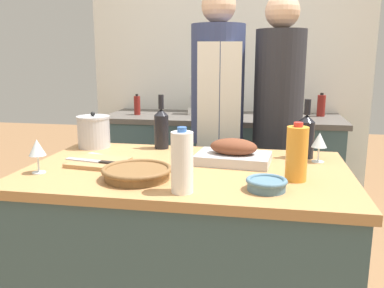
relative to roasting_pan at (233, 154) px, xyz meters
The scene contains 22 objects.
kitchen_island 0.55m from the roasting_pan, 149.58° to the right, with size 1.42×0.87×0.91m.
back_counter 1.46m from the roasting_pan, 98.26° to the left, with size 1.86×0.60×0.93m.
back_wall 1.75m from the roasting_pan, 96.59° to the left, with size 2.36×0.10×2.55m.
roasting_pan is the anchor object (origin of this frame).
wicker_basket 0.48m from the roasting_pan, 138.82° to the right, with size 0.29×0.29×0.05m.
cutting_board 0.62m from the roasting_pan, 167.83° to the right, with size 0.26×0.24×0.02m.
stock_pot 0.80m from the roasting_pan, 165.29° to the left, with size 0.18×0.18×0.19m.
mixing_bowl 0.40m from the roasting_pan, 67.47° to the right, with size 0.15×0.15×0.05m.
juice_jug 0.35m from the roasting_pan, 39.83° to the right, with size 0.08×0.08×0.23m.
milk_jug 0.47m from the roasting_pan, 108.54° to the right, with size 0.08×0.08×0.24m.
wine_bottle_green 0.48m from the roasting_pan, 149.22° to the left, with size 0.08×0.08×0.29m.
wine_bottle_dark 0.38m from the roasting_pan, 26.04° to the left, with size 0.08×0.08×0.29m.
wine_glass_left 0.40m from the roasting_pan, 13.13° to the left, with size 0.07×0.07×0.14m.
wine_glass_right 0.86m from the roasting_pan, 158.74° to the right, with size 0.07×0.07×0.15m.
knife_chef 0.63m from the roasting_pan, 165.22° to the right, with size 0.29×0.08×0.01m.
knife_paring 0.63m from the roasting_pan, behind, with size 0.22×0.13×0.01m.
stand_mixer 1.48m from the roasting_pan, 105.11° to the left, with size 0.18×0.14×0.30m.
condiment_bottle_tall 1.57m from the roasting_pan, 124.19° to the left, with size 0.05×0.05×0.17m.
condiment_bottle_short 1.42m from the roasting_pan, 75.49° to the left, with size 0.05×0.05×0.19m.
condiment_bottle_extra 1.58m from the roasting_pan, 69.06° to the left, with size 0.06×0.06×0.18m.
person_cook_aproned 0.73m from the roasting_pan, 102.82° to the left, with size 0.33×0.35×1.79m.
person_cook_guest 0.76m from the roasting_pan, 73.58° to the left, with size 0.30×0.30×1.75m.
Camera 1 is at (0.34, -1.71, 1.39)m, focal length 38.00 mm.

